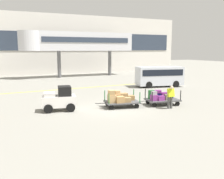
% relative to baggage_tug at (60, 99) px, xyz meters
% --- Properties ---
extents(ground_plane, '(120.00, 120.00, 0.00)m').
position_rel_baggage_tug_xyz_m(ground_plane, '(3.43, -0.86, -0.75)').
color(ground_plane, gray).
extents(apron_lead_line, '(21.82, 1.21, 0.01)m').
position_rel_baggage_tug_xyz_m(apron_lead_line, '(6.38, 8.76, -0.75)').
color(apron_lead_line, yellow).
rests_on(apron_lead_line, ground_plane).
extents(terminal_building, '(47.99, 2.51, 9.33)m').
position_rel_baggage_tug_xyz_m(terminal_building, '(3.43, 25.12, 3.92)').
color(terminal_building, beige).
rests_on(terminal_building, ground_plane).
extents(jet_bridge, '(16.11, 3.00, 6.30)m').
position_rel_baggage_tug_xyz_m(jet_bridge, '(6.73, 19.13, 4.19)').
color(jet_bridge, silver).
rests_on(jet_bridge, ground_plane).
extents(baggage_tug, '(2.27, 1.57, 1.58)m').
position_rel_baggage_tug_xyz_m(baggage_tug, '(0.00, 0.00, 0.00)').
color(baggage_tug, white).
rests_on(baggage_tug, ground_plane).
extents(baggage_cart_lead, '(3.08, 1.81, 1.25)m').
position_rel_baggage_tug_xyz_m(baggage_cart_lead, '(3.95, -0.74, -0.17)').
color(baggage_cart_lead, '#4C4C4F').
rests_on(baggage_cart_lead, ground_plane).
extents(baggage_cart_middle, '(3.08, 1.81, 1.10)m').
position_rel_baggage_tug_xyz_m(baggage_cart_middle, '(6.93, -1.31, -0.23)').
color(baggage_cart_middle, '#4C4C4F').
rests_on(baggage_cart_middle, ground_plane).
extents(baggage_handler, '(0.50, 0.51, 1.56)m').
position_rel_baggage_tug_xyz_m(baggage_handler, '(6.79, -2.57, 0.11)').
color(baggage_handler, '#4C4C4C').
rests_on(baggage_handler, ground_plane).
extents(shuttle_van, '(5.09, 2.87, 2.10)m').
position_rel_baggage_tug_xyz_m(shuttle_van, '(12.10, 6.16, 0.48)').
color(shuttle_van, silver).
rests_on(shuttle_van, ground_plane).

